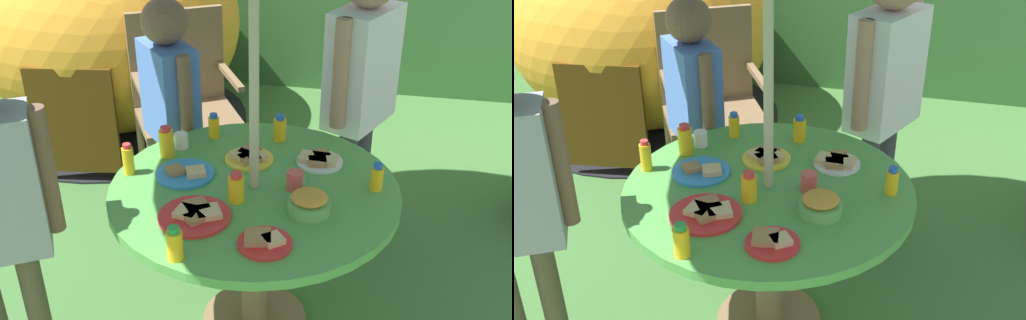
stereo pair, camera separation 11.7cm
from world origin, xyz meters
TOP-DOWN VIEW (x-y plane):
  - garden_table at (0.00, 0.00)m, footprint 1.10×1.10m
  - wooden_chair at (-0.62, 1.08)m, footprint 0.68×0.65m
  - dome_tent at (-1.37, 1.84)m, footprint 2.10×2.10m
  - child_in_white_shirt at (0.36, 0.75)m, footprint 0.35×0.44m
  - child_in_blue_shirt at (-0.52, 0.58)m, footprint 0.35×0.36m
  - snack_bowl at (0.22, -0.13)m, footprint 0.15×0.15m
  - plate_near_left at (-0.16, -0.24)m, footprint 0.26×0.26m
  - plate_back_edge at (-0.06, 0.19)m, footprint 0.20×0.20m
  - plate_front_edge at (0.22, 0.23)m, footprint 0.19×0.19m
  - plate_mid_left at (0.10, -0.35)m, footprint 0.18×0.18m
  - plate_far_left at (-0.28, 0.03)m, footprint 0.23×0.23m
  - juice_bottle_near_right at (-0.50, 0.00)m, footprint 0.04×0.04m
  - juice_bottle_far_right at (0.45, 0.07)m, footprint 0.05×0.05m
  - juice_bottle_center_front at (-0.40, 0.17)m, footprint 0.06×0.06m
  - juice_bottle_center_back at (-0.25, 0.37)m, footprint 0.05×0.05m
  - juice_bottle_mid_right at (0.03, 0.40)m, footprint 0.05×0.05m
  - juice_bottle_spot_a at (-0.04, -0.11)m, footprint 0.06×0.06m
  - juice_bottle_spot_b at (-0.16, -0.48)m, footprint 0.05×0.05m
  - cup_near at (-0.36, 0.25)m, footprint 0.06×0.06m
  - cup_far at (0.15, 0.01)m, footprint 0.06×0.06m

SIDE VIEW (x-z plane):
  - garden_table at x=0.00m, z-range 0.21..0.91m
  - wooden_chair at x=-0.62m, z-range 0.07..1.09m
  - plate_far_left at x=-0.28m, z-range 0.69..0.72m
  - plate_mid_left at x=0.10m, z-range 0.69..0.72m
  - plate_near_left at x=-0.16m, z-range 0.69..0.72m
  - plate_back_edge at x=-0.06m, z-range 0.69..0.72m
  - plate_front_edge at x=0.22m, z-range 0.69..0.72m
  - dome_tent at x=-1.37m, z-range -0.01..1.43m
  - cup_near at x=-0.36m, z-range 0.69..0.76m
  - snack_bowl at x=0.22m, z-range 0.69..0.77m
  - cup_far at x=0.15m, z-range 0.69..0.77m
  - juice_bottle_far_right at x=0.45m, z-range 0.69..0.80m
  - juice_bottle_center_back at x=-0.25m, z-range 0.69..0.80m
  - juice_bottle_spot_a at x=-0.04m, z-range 0.69..0.81m
  - juice_bottle_mid_right at x=0.03m, z-range 0.69..0.81m
  - juice_bottle_spot_b at x=-0.16m, z-range 0.69..0.81m
  - juice_bottle_near_right at x=-0.50m, z-range 0.69..0.82m
  - juice_bottle_center_front at x=-0.40m, z-range 0.69..0.82m
  - child_in_blue_shirt at x=-0.52m, z-range 0.17..1.41m
  - child_in_white_shirt at x=0.36m, z-range 0.20..1.64m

